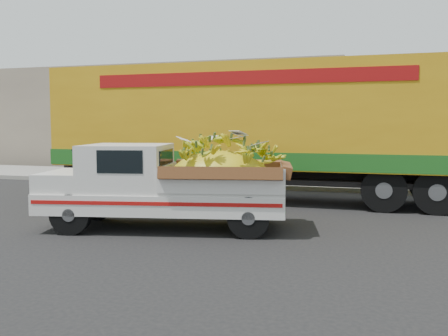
% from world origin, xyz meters
% --- Properties ---
extents(ground, '(100.00, 100.00, 0.00)m').
position_xyz_m(ground, '(0.00, 0.00, 0.00)').
color(ground, black).
rests_on(ground, ground).
extents(curb, '(60.00, 0.25, 0.15)m').
position_xyz_m(curb, '(0.00, 6.47, 0.07)').
color(curb, gray).
rests_on(curb, ground).
extents(sidewalk, '(60.00, 4.00, 0.14)m').
position_xyz_m(sidewalk, '(0.00, 8.57, 0.07)').
color(sidewalk, gray).
rests_on(sidewalk, ground).
extents(building_left, '(18.00, 6.00, 5.00)m').
position_xyz_m(building_left, '(-8.00, 14.47, 2.50)').
color(building_left, gray).
rests_on(building_left, ground).
extents(pickup_truck, '(5.22, 2.80, 1.74)m').
position_xyz_m(pickup_truck, '(-1.37, -0.27, 0.93)').
color(pickup_truck, black).
rests_on(pickup_truck, ground).
extents(semi_trailer, '(12.00, 2.54, 3.80)m').
position_xyz_m(semi_trailer, '(-0.86, 4.02, 2.12)').
color(semi_trailer, black).
rests_on(semi_trailer, ground).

